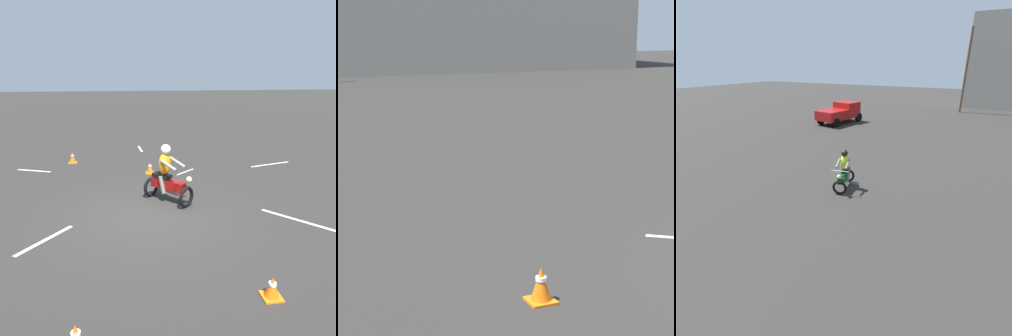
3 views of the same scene
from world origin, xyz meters
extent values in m
torus|color=black|center=(-7.29, 8.75, 0.30)|extent=(0.61, 0.23, 0.60)
torus|color=black|center=(-7.58, 10.01, 0.30)|extent=(0.61, 0.23, 0.60)
cube|color=#0F4C1E|center=(-7.44, 9.38, 0.52)|extent=(0.48, 1.13, 0.28)
cube|color=black|center=(-7.49, 9.60, 0.74)|extent=(0.38, 0.60, 0.10)
cylinder|color=silver|center=(-7.30, 8.80, 1.00)|extent=(0.69, 0.19, 0.04)
sphere|color=#F2E08C|center=(-7.27, 8.67, 0.82)|extent=(0.19, 0.19, 0.16)
ellipsoid|color=#D8F233|center=(-7.46, 9.50, 1.10)|extent=(0.45, 0.36, 0.64)
cylinder|color=slate|center=(-7.59, 9.16, 1.15)|extent=(0.21, 0.55, 0.27)
cylinder|color=slate|center=(-7.20, 9.25, 1.15)|extent=(0.21, 0.55, 0.27)
cylinder|color=slate|center=(-7.60, 9.45, 0.52)|extent=(0.17, 0.27, 0.51)
cylinder|color=slate|center=(-7.32, 9.51, 0.52)|extent=(0.17, 0.27, 0.51)
sphere|color=black|center=(-7.46, 9.46, 1.52)|extent=(0.34, 0.34, 0.28)
cylinder|color=black|center=(-12.90, 21.95, 0.38)|extent=(0.39, 0.79, 0.76)
cylinder|color=black|center=(-14.57, 22.28, 0.38)|extent=(0.39, 0.79, 0.76)
cylinder|color=black|center=(-13.50, 18.91, 0.38)|extent=(0.39, 0.79, 0.76)
cylinder|color=black|center=(-15.17, 19.24, 0.38)|extent=(0.39, 0.79, 0.76)
cube|color=maroon|center=(-14.23, 19.61, 0.83)|extent=(2.32, 2.72, 0.80)
cube|color=maroon|center=(-13.86, 21.48, 1.08)|extent=(2.17, 1.93, 1.30)
cube|color=black|center=(-13.74, 22.12, 1.43)|extent=(1.69, 0.44, 0.56)
cylinder|color=brown|center=(-5.47, 31.48, 4.12)|extent=(0.24, 0.24, 8.24)
camera|label=1|loc=(-7.80, 0.64, 3.55)|focal=35.00mm
camera|label=2|loc=(-7.39, -5.02, 3.17)|focal=70.00mm
camera|label=3|loc=(-2.57, 0.60, 4.94)|focal=28.00mm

